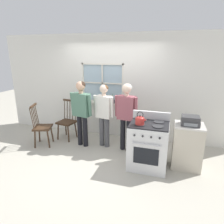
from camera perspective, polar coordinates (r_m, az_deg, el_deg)
ground_plane at (r=4.50m, az=-5.11°, el=-13.08°), size 16.00×16.00×0.00m
wall_back at (r=5.30m, az=0.34°, el=7.06°), size 6.40×0.16×2.70m
chair_by_window at (r=5.42m, az=-12.72°, el=-2.75°), size 0.48×0.47×1.04m
chair_near_wall at (r=5.20m, az=-19.42°, el=-4.13°), size 0.52×0.53×1.04m
person_elderly_left at (r=4.78m, az=-8.72°, el=1.34°), size 0.59×0.30×1.60m
person_teen_center at (r=4.71m, az=-2.27°, el=0.47°), size 0.54×0.28×1.52m
person_adult_right at (r=4.51m, az=4.09°, el=0.31°), size 0.55×0.26×1.58m
stove at (r=4.06m, az=10.32°, el=-9.26°), size 0.75×0.68×1.08m
kettle at (r=3.75m, az=7.97°, el=-2.25°), size 0.21×0.17×0.25m
potted_plant at (r=5.29m, az=-0.04°, el=3.23°), size 0.16×0.16×0.28m
side_counter at (r=4.28m, az=20.70°, el=-9.06°), size 0.55×0.50×0.90m
stereo at (r=4.06m, az=21.48°, el=-2.33°), size 0.34×0.29×0.18m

